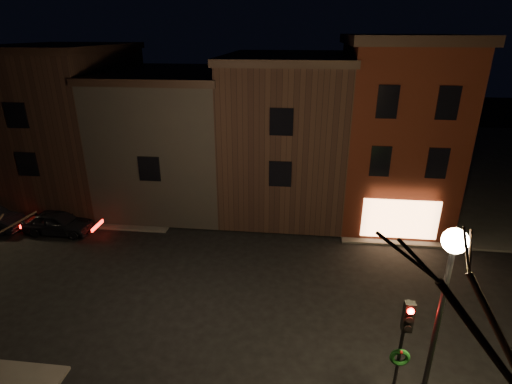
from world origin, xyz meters
TOP-DOWN VIEW (x-y plane):
  - ground at (0.00, 0.00)m, footprint 120.00×120.00m
  - sidewalk_far_right at (20.00, 20.00)m, footprint 30.00×30.00m
  - sidewalk_far_left at (-20.00, 20.00)m, footprint 30.00×30.00m
  - corner_building at (8.00, 9.47)m, footprint 6.50×8.50m
  - row_building_a at (1.50, 10.50)m, footprint 7.30×10.30m
  - row_building_b at (-5.75, 10.50)m, footprint 7.80×10.30m
  - row_building_c at (-13.00, 10.50)m, footprint 7.30×10.30m
  - street_lamp_near at (6.20, -6.00)m, footprint 0.60×0.60m
  - traffic_signal at (5.60, -5.51)m, footprint 0.58×0.38m
  - parked_car_a at (-11.03, 4.32)m, footprint 3.94×1.63m

SIDE VIEW (x-z plane):
  - ground at x=0.00m, z-range 0.00..0.00m
  - sidewalk_far_right at x=20.00m, z-range 0.00..0.12m
  - sidewalk_far_left at x=-20.00m, z-range 0.00..0.12m
  - parked_car_a at x=-11.03m, z-range 0.00..1.34m
  - traffic_signal at x=5.60m, z-range 0.78..4.83m
  - row_building_b at x=-5.75m, z-range 0.13..8.53m
  - row_building_a at x=1.50m, z-range 0.13..9.53m
  - row_building_c at x=-13.00m, z-range 0.13..10.03m
  - street_lamp_near at x=6.20m, z-range 1.94..8.42m
  - corner_building at x=8.00m, z-range 0.15..10.65m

